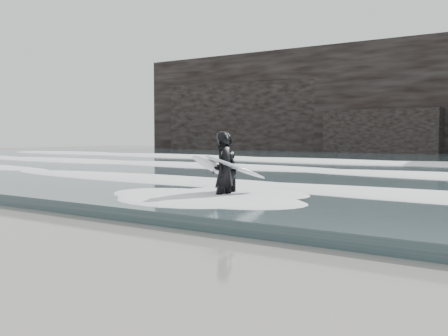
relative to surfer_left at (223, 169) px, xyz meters
The scene contains 6 objects.
sea 22.89m from the surfer_left, 93.08° to the left, with size 90.00×52.00×0.30m, color #324348.
foam_near 3.15m from the surfer_left, 113.43° to the left, with size 60.00×3.20×0.20m, color white.
foam_mid 9.93m from the surfer_left, 97.12° to the left, with size 60.00×4.00×0.24m, color white.
foam_far 18.89m from the surfer_left, 93.73° to the left, with size 60.00×4.80×0.30m, color white.
surfer_left is the anchor object (origin of this frame).
surfer_right 0.28m from the surfer_left, 124.11° to the left, with size 1.45×1.89×1.89m.
Camera 1 is at (9.70, -5.19, 1.85)m, focal length 45.00 mm.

